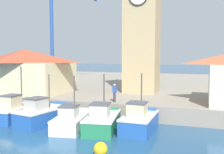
% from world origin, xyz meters
% --- Properties ---
extents(ground_plane, '(300.00, 300.00, 0.00)m').
position_xyz_m(ground_plane, '(0.00, 0.00, 0.00)').
color(ground_plane, navy).
extents(quay_wharf, '(120.00, 40.00, 1.38)m').
position_xyz_m(quay_wharf, '(0.00, 28.63, 0.69)').
color(quay_wharf, gray).
rests_on(quay_wharf, ground).
extents(fishing_boat_far_left, '(2.19, 4.94, 4.54)m').
position_xyz_m(fishing_boat_far_left, '(-5.61, 6.01, 0.75)').
color(fishing_boat_far_left, '#2356A8').
rests_on(fishing_boat_far_left, ground).
extents(fishing_boat_left_outer, '(2.95, 5.11, 3.95)m').
position_xyz_m(fishing_boat_left_outer, '(-2.60, 5.55, 0.79)').
color(fishing_boat_left_outer, '#2356A8').
rests_on(fishing_boat_left_outer, ground).
extents(fishing_boat_left_inner, '(2.74, 4.74, 3.95)m').
position_xyz_m(fishing_boat_left_inner, '(0.25, 4.99, 0.66)').
color(fishing_boat_left_inner, silver).
rests_on(fishing_boat_left_inner, ground).
extents(fishing_boat_mid_left, '(2.85, 4.82, 4.11)m').
position_xyz_m(fishing_boat_mid_left, '(2.56, 5.31, 0.74)').
color(fishing_boat_mid_left, '#237A4C').
rests_on(fishing_boat_mid_left, ground).
extents(fishing_boat_center, '(2.20, 4.30, 4.19)m').
position_xyz_m(fishing_boat_center, '(5.15, 6.03, 0.78)').
color(fishing_boat_center, '#2356A8').
rests_on(fishing_boat_center, ground).
extents(clock_tower, '(4.06, 4.06, 16.14)m').
position_xyz_m(clock_tower, '(2.83, 16.57, 8.97)').
color(clock_tower, tan).
rests_on(clock_tower, quay_wharf).
extents(warehouse_left, '(10.12, 6.90, 4.80)m').
position_xyz_m(warehouse_left, '(-9.79, 12.57, 3.83)').
color(warehouse_left, beige).
rests_on(warehouse_left, quay_wharf).
extents(port_crane_near, '(6.09, 8.73, 17.26)m').
position_xyz_m(port_crane_near, '(-13.11, 24.03, 7.73)').
color(port_crane_near, navy).
rests_on(port_crane_near, quay_wharf).
extents(mooring_buoy, '(0.78, 0.78, 0.78)m').
position_xyz_m(mooring_buoy, '(4.27, 0.74, 0.39)').
color(mooring_buoy, gold).
rests_on(mooring_buoy, ground).
extents(dock_worker_near_tower, '(0.34, 0.22, 1.62)m').
position_xyz_m(dock_worker_near_tower, '(2.06, 9.48, 2.23)').
color(dock_worker_near_tower, '#33333D').
rests_on(dock_worker_near_tower, quay_wharf).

